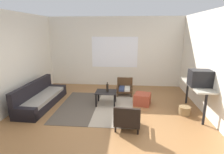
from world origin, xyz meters
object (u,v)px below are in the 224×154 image
at_px(ottoman_orange, 142,99).
at_px(console_shelf, 196,87).
at_px(couch, 41,98).
at_px(crt_television, 200,78).
at_px(armchair_by_window, 125,87).
at_px(coffee_table, 106,94).
at_px(glass_bottle, 107,88).
at_px(wicker_basket, 184,111).
at_px(armchair_striped_foreground, 127,119).
at_px(clay_vase, 192,76).

height_order(ottoman_orange, console_shelf, console_shelf).
relative_size(couch, crt_television, 3.98).
xyz_separation_m(armchair_by_window, console_shelf, (1.92, -1.33, 0.48)).
distance_m(coffee_table, armchair_by_window, 1.13).
height_order(crt_television, glass_bottle, crt_television).
bearing_deg(wicker_basket, console_shelf, 26.81).
xyz_separation_m(armchair_striped_foreground, wicker_basket, (1.52, 0.89, -0.14)).
distance_m(armchair_striped_foreground, glass_bottle, 1.54).
bearing_deg(couch, armchair_striped_foreground, -23.78).
distance_m(armchair_by_window, armchair_striped_foreground, 2.36).
distance_m(ottoman_orange, clay_vase, 1.56).
xyz_separation_m(couch, console_shelf, (4.40, -0.11, 0.51)).
height_order(armchair_by_window, console_shelf, console_shelf).
bearing_deg(armchair_striped_foreground, clay_vase, 38.93).
xyz_separation_m(armchair_by_window, crt_television, (1.91, -1.52, 0.78)).
xyz_separation_m(armchair_striped_foreground, glass_bottle, (-0.61, 1.39, 0.27)).
xyz_separation_m(armchair_by_window, clay_vase, (1.92, -0.90, 0.69)).
distance_m(couch, glass_bottle, 2.02).
bearing_deg(armchair_striped_foreground, glass_bottle, 113.64).
xyz_separation_m(armchair_by_window, ottoman_orange, (0.55, -0.89, -0.08)).
xyz_separation_m(clay_vase, wicker_basket, (-0.29, -0.57, -0.83)).
bearing_deg(crt_television, armchair_by_window, 141.49).
distance_m(coffee_table, armchair_striped_foreground, 1.52).
distance_m(couch, wicker_basket, 4.12).
relative_size(armchair_striped_foreground, glass_bottle, 2.18).
relative_size(armchair_striped_foreground, wicker_basket, 2.07).
bearing_deg(glass_bottle, coffee_table, -157.51).
height_order(couch, console_shelf, console_shelf).
distance_m(armchair_by_window, glass_bottle, 1.13).
height_order(ottoman_orange, wicker_basket, ottoman_orange).
bearing_deg(glass_bottle, couch, -172.82).
relative_size(armchair_striped_foreground, clay_vase, 2.02).
bearing_deg(armchair_striped_foreground, coffee_table, 115.24).
relative_size(couch, glass_bottle, 7.38).
bearing_deg(console_shelf, clay_vase, 90.00).
bearing_deg(couch, wicker_basket, -3.57).
relative_size(coffee_table, console_shelf, 0.43).
distance_m(couch, crt_television, 4.48).
relative_size(armchair_by_window, clay_vase, 1.90).
distance_m(ottoman_orange, wicker_basket, 1.23).
height_order(coffee_table, armchair_striped_foreground, armchair_striped_foreground).
height_order(armchair_by_window, clay_vase, clay_vase).
height_order(console_shelf, clay_vase, clay_vase).
relative_size(ottoman_orange, wicker_basket, 1.51).
bearing_deg(glass_bottle, ottoman_orange, 4.49).
bearing_deg(armchair_striped_foreground, couch, 156.22).
xyz_separation_m(ottoman_orange, glass_bottle, (-1.05, -0.08, 0.36)).
relative_size(ottoman_orange, crt_television, 0.86).
relative_size(couch, coffee_table, 3.43).
bearing_deg(couch, crt_television, -3.95).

